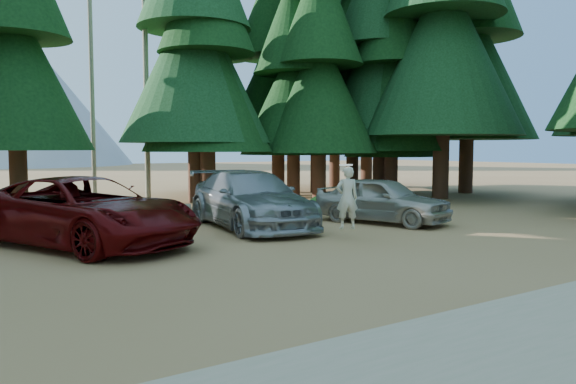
# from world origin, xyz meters

# --- Properties ---
(ground) EXTENTS (160.00, 160.00, 0.00)m
(ground) POSITION_xyz_m (0.00, 0.00, 0.00)
(ground) COLOR #A17444
(ground) RESTS_ON ground
(forest_belt_north) EXTENTS (36.00, 7.00, 22.00)m
(forest_belt_north) POSITION_xyz_m (0.00, 15.00, 0.00)
(forest_belt_north) COLOR black
(forest_belt_north) RESTS_ON ground
(forest_belt_east) EXTENTS (6.00, 22.00, 22.00)m
(forest_belt_east) POSITION_xyz_m (15.50, 4.00, 0.00)
(forest_belt_east) COLOR black
(forest_belt_east) RESTS_ON ground
(snag_front) EXTENTS (0.24, 0.24, 12.00)m
(snag_front) POSITION_xyz_m (0.80, 14.50, 6.00)
(snag_front) COLOR #6D6957
(snag_front) RESTS_ON ground
(snag_back) EXTENTS (0.20, 0.20, 10.00)m
(snag_back) POSITION_xyz_m (-1.20, 16.00, 5.00)
(snag_back) COLOR #6D6957
(snag_back) RESTS_ON ground
(red_pickup) EXTENTS (5.25, 6.93, 1.75)m
(red_pickup) POSITION_xyz_m (-4.51, 4.10, 0.87)
(red_pickup) COLOR #540708
(red_pickup) RESTS_ON ground
(silver_minivan_center) EXTENTS (3.16, 6.28, 1.75)m
(silver_minivan_center) POSITION_xyz_m (0.65, 4.79, 0.87)
(silver_minivan_center) COLOR #999CA1
(silver_minivan_center) RESTS_ON ground
(silver_minivan_right) EXTENTS (3.17, 4.85, 1.54)m
(silver_minivan_right) POSITION_xyz_m (4.76, 3.29, 0.77)
(silver_minivan_right) COLOR #B2AB9E
(silver_minivan_right) RESTS_ON ground
(frisbee_player) EXTENTS (0.73, 0.61, 1.75)m
(frisbee_player) POSITION_xyz_m (1.71, 1.39, 1.13)
(frisbee_player) COLOR beige
(frisbee_player) RESTS_ON ground
(log_left) EXTENTS (4.48, 2.32, 0.34)m
(log_left) POSITION_xyz_m (-3.17, 10.25, 0.17)
(log_left) COLOR #6D6957
(log_left) RESTS_ON ground
(log_mid) EXTENTS (3.23, 0.78, 0.27)m
(log_mid) POSITION_xyz_m (-0.59, 10.50, 0.13)
(log_mid) COLOR #6D6957
(log_mid) RESTS_ON ground
(log_right) EXTENTS (4.93, 2.93, 0.35)m
(log_right) POSITION_xyz_m (2.57, 7.00, 0.17)
(log_right) COLOR #6D6957
(log_right) RESTS_ON ground
(shrub_far_left) EXTENTS (0.75, 0.75, 0.41)m
(shrub_far_left) POSITION_xyz_m (-5.35, 9.28, 0.21)
(shrub_far_left) COLOR #295F1C
(shrub_far_left) RESTS_ON ground
(shrub_left) EXTENTS (0.79, 0.79, 0.44)m
(shrub_left) POSITION_xyz_m (-1.03, 8.67, 0.22)
(shrub_left) COLOR #295F1C
(shrub_left) RESTS_ON ground
(shrub_center_left) EXTENTS (1.01, 1.01, 0.56)m
(shrub_center_left) POSITION_xyz_m (-3.74, 8.50, 0.28)
(shrub_center_left) COLOR #295F1C
(shrub_center_left) RESTS_ON ground
(shrub_center_right) EXTENTS (0.91, 0.91, 0.50)m
(shrub_center_right) POSITION_xyz_m (2.84, 7.76, 0.25)
(shrub_center_right) COLOR #295F1C
(shrub_center_right) RESTS_ON ground
(shrub_right) EXTENTS (0.99, 0.99, 0.54)m
(shrub_right) POSITION_xyz_m (4.77, 10.00, 0.27)
(shrub_right) COLOR #295F1C
(shrub_right) RESTS_ON ground
(shrub_far_right) EXTENTS (1.17, 1.17, 0.65)m
(shrub_far_right) POSITION_xyz_m (5.05, 6.89, 0.32)
(shrub_far_right) COLOR #295F1C
(shrub_far_right) RESTS_ON ground
(shrub_edge_east) EXTENTS (0.90, 0.90, 0.49)m
(shrub_edge_east) POSITION_xyz_m (8.76, 5.54, 0.25)
(shrub_edge_east) COLOR #295F1C
(shrub_edge_east) RESTS_ON ground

